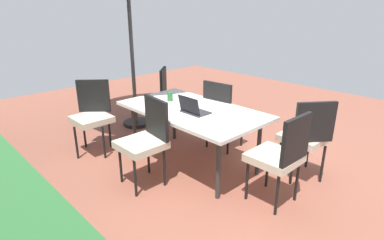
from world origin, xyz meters
name	(u,v)px	position (x,y,z in m)	size (l,w,h in m)	color
ground_plane	(192,163)	(0.00, 0.00, -0.01)	(10.00, 10.00, 0.02)	#935442
dining_table	(192,113)	(0.00, 0.00, 0.69)	(1.82, 1.01, 0.74)	silver
chair_west	(280,154)	(-1.23, -0.02, 0.55)	(0.47, 0.46, 0.98)	beige
chair_southwest	(306,135)	(-1.17, -0.67, 0.55)	(0.58, 0.58, 0.98)	beige
chair_southeast	(173,94)	(1.18, -0.70, 0.55)	(0.59, 0.59, 0.98)	beige
chair_south	(223,111)	(0.04, -0.63, 0.55)	(0.47, 0.48, 0.98)	beige
chair_north	(146,138)	(0.01, 0.69, 0.55)	(0.47, 0.49, 0.98)	beige
chair_northeast	(92,113)	(1.21, 0.71, 0.55)	(0.59, 0.59, 0.98)	beige
laptop	(193,110)	(-0.14, 0.11, 0.79)	(0.32, 0.25, 0.21)	#2D2D33
cup	(170,96)	(0.44, -0.02, 0.80)	(0.07, 0.07, 0.12)	#286B33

